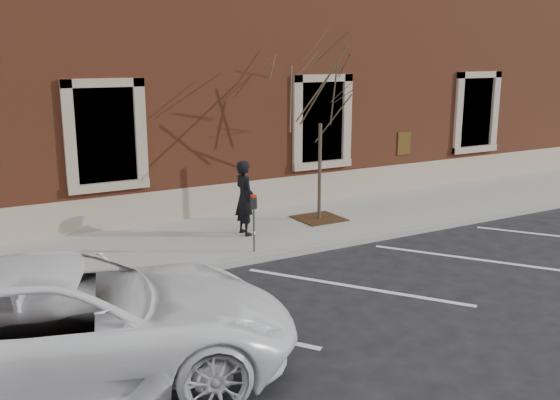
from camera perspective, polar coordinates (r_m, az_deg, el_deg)
ground at (r=13.53m, az=1.27°, el=-5.05°), size 120.00×120.00×0.00m
sidewalk_near at (r=14.96m, az=-2.19°, el=-2.96°), size 40.00×3.50×0.15m
curb_near at (r=13.46m, az=1.38°, el=-4.80°), size 40.00×0.12×0.15m
parking_stripes at (r=11.80m, az=6.83°, el=-7.89°), size 28.00×4.40×0.01m
building_civic at (r=19.89m, az=-10.51°, el=12.27°), size 40.00×8.62×8.00m
man at (r=14.34m, az=-3.25°, el=0.20°), size 0.43×0.64×1.73m
parking_meter at (r=13.04m, az=-2.41°, el=-1.14°), size 0.11×0.09×1.23m
tree_grate at (r=15.88m, az=3.58°, el=-1.69°), size 1.12×1.12×0.03m
sapling at (r=15.39m, az=3.75°, el=9.44°), size 2.65×2.65×4.41m
white_truck at (r=8.65m, az=-18.96°, el=-10.66°), size 6.50×4.15×1.67m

